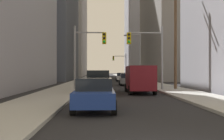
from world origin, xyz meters
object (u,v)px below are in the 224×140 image
(cargo_van_maroon, at_px, (139,78))
(sedan_silver, at_px, (121,77))
(sedan_beige, at_px, (101,82))
(traffic_signal_far_right, at_px, (120,62))
(traffic_signal_near_left, at_px, (88,48))
(traffic_signal_near_right, at_px, (147,48))
(pickup_truck_red, at_px, (98,82))
(sedan_blue, at_px, (95,94))
(sedan_grey, at_px, (127,79))

(cargo_van_maroon, bearing_deg, sedan_silver, 89.37)
(cargo_van_maroon, relative_size, sedan_beige, 1.25)
(traffic_signal_far_right, bearing_deg, traffic_signal_near_left, -98.10)
(sedan_silver, bearing_deg, cargo_van_maroon, -90.63)
(cargo_van_maroon, distance_m, traffic_signal_near_right, 3.83)
(pickup_truck_red, height_order, traffic_signal_near_left, traffic_signal_near_left)
(sedan_blue, height_order, traffic_signal_near_left, traffic_signal_near_left)
(sedan_beige, distance_m, traffic_signal_near_right, 5.81)
(cargo_van_maroon, xyz_separation_m, traffic_signal_near_left, (-4.39, 2.48, 2.72))
(sedan_silver, bearing_deg, pickup_truck_red, -98.13)
(traffic_signal_near_right, bearing_deg, traffic_signal_far_right, 89.94)
(traffic_signal_far_right, bearing_deg, sedan_beige, -96.76)
(sedan_beige, relative_size, sedan_grey, 0.99)
(sedan_silver, relative_size, traffic_signal_near_right, 0.71)
(traffic_signal_near_right, bearing_deg, sedan_beige, 152.02)
(pickup_truck_red, xyz_separation_m, sedan_blue, (0.02, -8.77, -0.16))
(sedan_beige, relative_size, traffic_signal_far_right, 0.70)
(sedan_grey, height_order, sedan_silver, same)
(cargo_van_maroon, height_order, sedan_beige, cargo_van_maroon)
(sedan_beige, relative_size, sedan_silver, 0.99)
(sedan_grey, bearing_deg, traffic_signal_far_right, 87.91)
(pickup_truck_red, relative_size, sedan_grey, 1.27)
(traffic_signal_near_left, relative_size, traffic_signal_near_right, 1.00)
(sedan_beige, bearing_deg, sedan_silver, 80.44)
(pickup_truck_red, distance_m, traffic_signal_far_right, 41.93)
(sedan_blue, bearing_deg, traffic_signal_near_left, 94.59)
(sedan_silver, xyz_separation_m, traffic_signal_near_left, (-4.67, -22.99, 3.23))
(sedan_blue, height_order, traffic_signal_far_right, traffic_signal_far_right)
(sedan_blue, bearing_deg, cargo_van_maroon, 70.02)
(traffic_signal_far_right, bearing_deg, cargo_van_maroon, -91.51)
(traffic_signal_near_right, height_order, traffic_signal_far_right, same)
(cargo_van_maroon, bearing_deg, traffic_signal_near_right, 67.21)
(pickup_truck_red, distance_m, cargo_van_maroon, 3.54)
(sedan_blue, xyz_separation_m, sedan_grey, (3.45, 21.19, 0.00))
(sedan_blue, xyz_separation_m, traffic_signal_near_left, (-0.96, 11.91, 3.23))
(pickup_truck_red, relative_size, sedan_silver, 1.28)
(sedan_silver, height_order, traffic_signal_near_left, traffic_signal_near_left)
(traffic_signal_near_left, xyz_separation_m, traffic_signal_near_right, (5.43, 0.00, 0.02))
(sedan_blue, height_order, sedan_beige, same)
(sedan_silver, height_order, traffic_signal_near_right, traffic_signal_near_right)
(sedan_grey, bearing_deg, sedan_blue, -99.24)
(sedan_blue, xyz_separation_m, traffic_signal_near_right, (4.47, 11.92, 3.25))
(pickup_truck_red, bearing_deg, traffic_signal_far_right, 83.78)
(cargo_van_maroon, distance_m, traffic_signal_far_right, 41.00)
(sedan_blue, bearing_deg, sedan_beige, 89.11)
(traffic_signal_near_left, relative_size, traffic_signal_far_right, 1.00)
(pickup_truck_red, height_order, sedan_grey, pickup_truck_red)
(traffic_signal_near_left, bearing_deg, sedan_silver, 78.52)
(sedan_blue, relative_size, traffic_signal_near_left, 0.70)
(sedan_beige, distance_m, sedan_grey, 7.72)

